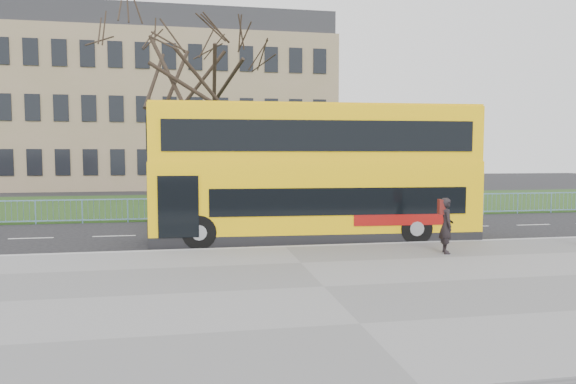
% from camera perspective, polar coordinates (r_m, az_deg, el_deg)
% --- Properties ---
extents(ground, '(120.00, 120.00, 0.00)m').
position_cam_1_polar(ground, '(18.48, -1.15, -5.60)').
color(ground, black).
rests_on(ground, ground).
extents(pavement, '(80.00, 10.50, 0.12)m').
position_cam_1_polar(pavement, '(12.00, 4.00, -10.71)').
color(pavement, slate).
rests_on(pavement, ground).
extents(kerb, '(80.00, 0.20, 0.14)m').
position_cam_1_polar(kerb, '(16.97, -0.33, -6.25)').
color(kerb, '#9A999C').
rests_on(kerb, ground).
extents(grass_verge, '(80.00, 15.40, 0.08)m').
position_cam_1_polar(grass_verge, '(32.56, -5.10, -1.30)').
color(grass_verge, '#1F3B15').
rests_on(grass_verge, ground).
extents(guard_railing, '(40.00, 0.12, 1.10)m').
position_cam_1_polar(guard_railing, '(24.89, -3.54, -1.80)').
color(guard_railing, '#6A98BC').
rests_on(guard_railing, ground).
extents(bare_tree, '(8.92, 8.92, 12.74)m').
position_cam_1_polar(bare_tree, '(28.19, -10.60, 10.85)').
color(bare_tree, black).
rests_on(bare_tree, grass_verge).
extents(civic_building, '(30.00, 15.00, 14.00)m').
position_cam_1_polar(civic_building, '(53.17, -12.59, 8.25)').
color(civic_building, '#877856').
rests_on(civic_building, ground).
extents(yellow_bus, '(11.65, 3.37, 4.83)m').
position_cam_1_polar(yellow_bus, '(18.62, 3.05, 2.48)').
color(yellow_bus, yellow).
rests_on(yellow_bus, ground).
extents(pedestrian, '(0.54, 0.70, 1.71)m').
position_cam_1_polar(pedestrian, '(16.45, 17.18, -3.58)').
color(pedestrian, black).
rests_on(pedestrian, pavement).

